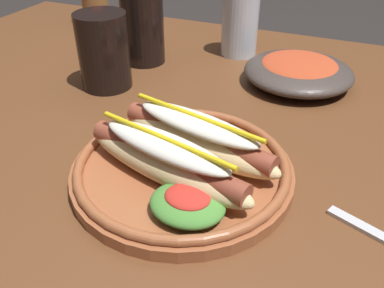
# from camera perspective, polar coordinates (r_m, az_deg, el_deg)

# --- Properties ---
(dining_table) EXTENTS (1.28, 0.83, 0.74)m
(dining_table) POSITION_cam_1_polar(r_m,az_deg,el_deg) (0.71, -0.17, -2.02)
(dining_table) COLOR brown
(dining_table) RESTS_ON ground_plane
(hot_dog_plate) EXTENTS (0.27, 0.27, 0.08)m
(hot_dog_plate) POSITION_cam_1_polar(r_m,az_deg,el_deg) (0.49, -1.36, -2.45)
(hot_dog_plate) COLOR #9E5633
(hot_dog_plate) RESTS_ON dining_table
(soda_cup) EXTENTS (0.09, 0.09, 0.13)m
(soda_cup) POSITION_cam_1_polar(r_m,az_deg,el_deg) (0.71, -12.31, 12.64)
(soda_cup) COLOR black
(soda_cup) RESTS_ON dining_table
(water_cup) EXTENTS (0.07, 0.07, 0.12)m
(water_cup) POSITION_cam_1_polar(r_m,az_deg,el_deg) (0.85, 6.67, 16.25)
(water_cup) COLOR silver
(water_cup) RESTS_ON dining_table
(extra_cup) EXTENTS (0.08, 0.08, 0.14)m
(extra_cup) POSITION_cam_1_polar(r_m,az_deg,el_deg) (0.81, -6.95, 15.94)
(extra_cup) COLOR black
(extra_cup) RESTS_ON dining_table
(side_bowl) EXTENTS (0.19, 0.19, 0.05)m
(side_bowl) POSITION_cam_1_polar(r_m,az_deg,el_deg) (0.74, 14.75, 9.95)
(side_bowl) COLOR #423833
(side_bowl) RESTS_ON dining_table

